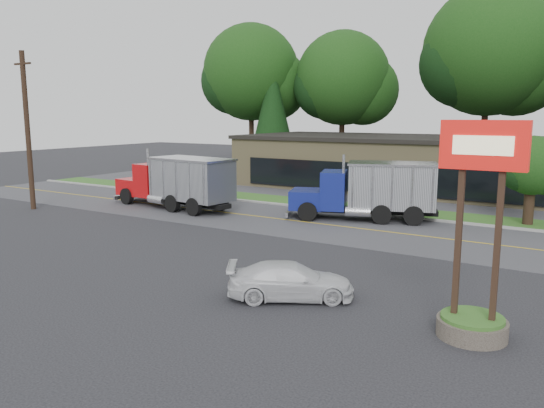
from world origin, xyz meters
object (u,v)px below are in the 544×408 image
(dump_truck_red, at_px, (178,181))
(rally_car, at_px, (291,281))
(utility_pole, at_px, (28,130))
(bilo_sign, at_px, (476,266))
(dump_truck_blue, at_px, (371,189))

(dump_truck_red, relative_size, rally_car, 2.30)
(rally_car, bearing_deg, dump_truck_red, 21.50)
(utility_pole, relative_size, bilo_sign, 1.68)
(utility_pole, bearing_deg, dump_truck_red, 32.44)
(dump_truck_red, height_order, dump_truck_blue, same)
(utility_pole, xyz_separation_m, rally_car, (22.68, -5.94, -4.48))
(utility_pole, height_order, rally_car, utility_pole)
(dump_truck_blue, relative_size, rally_car, 2.05)
(dump_truck_red, bearing_deg, bilo_sign, 158.90)
(utility_pole, distance_m, dump_truck_blue, 21.85)
(utility_pole, relative_size, rally_car, 2.38)
(dump_truck_blue, height_order, rally_car, dump_truck_blue)
(utility_pole, relative_size, dump_truck_red, 1.04)
(dump_truck_red, relative_size, dump_truck_blue, 1.12)
(dump_truck_blue, distance_m, rally_car, 14.32)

